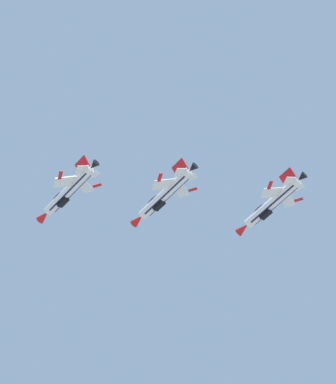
% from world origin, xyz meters
% --- Properties ---
extents(fighter_jet_lead, '(15.85, 8.65, 6.15)m').
position_xyz_m(fighter_jet_lead, '(-48.96, 41.80, 116.13)').
color(fighter_jet_lead, white).
extents(fighter_jet_left_wing, '(15.85, 8.88, 5.81)m').
position_xyz_m(fighter_jet_left_wing, '(-34.63, 51.04, 113.72)').
color(fighter_jet_left_wing, white).
extents(fighter_jet_right_wing, '(15.85, 9.24, 5.41)m').
position_xyz_m(fighter_jet_right_wing, '(-20.28, 62.97, 113.24)').
color(fighter_jet_right_wing, white).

